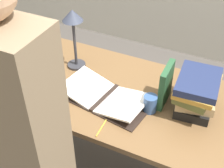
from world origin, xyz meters
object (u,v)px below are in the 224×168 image
(open_book, at_px, (104,97))
(reading_lamp, at_px, (73,25))
(book_stack_tall, at_px, (196,93))
(coffee_mug, at_px, (150,103))
(book_standing_upright, at_px, (166,85))
(pencil, at_px, (102,127))

(open_book, bearing_deg, reading_lamp, 153.77)
(book_stack_tall, relative_size, reading_lamp, 0.74)
(open_book, xyz_separation_m, reading_lamp, (-0.32, 0.22, 0.28))
(coffee_mug, bearing_deg, open_book, -174.86)
(book_standing_upright, distance_m, reading_lamp, 0.67)
(book_stack_tall, distance_m, coffee_mug, 0.26)
(open_book, bearing_deg, pencil, -58.54)
(open_book, distance_m, book_standing_upright, 0.36)
(book_standing_upright, bearing_deg, reading_lamp, 171.20)
(book_stack_tall, bearing_deg, coffee_mug, -151.84)
(coffee_mug, bearing_deg, book_standing_upright, 65.56)
(book_standing_upright, bearing_deg, open_book, -158.52)
(coffee_mug, height_order, pencil, coffee_mug)
(open_book, xyz_separation_m, book_standing_upright, (0.32, 0.13, 0.10))
(book_standing_upright, bearing_deg, pencil, -124.86)
(book_standing_upright, xyz_separation_m, coffee_mug, (-0.05, -0.11, -0.07))
(book_stack_tall, xyz_separation_m, book_standing_upright, (-0.17, -0.01, 0.00))
(book_standing_upright, bearing_deg, coffee_mug, -115.17)
(open_book, bearing_deg, book_standing_upright, 30.60)
(coffee_mug, xyz_separation_m, pencil, (-0.18, -0.23, -0.05))
(reading_lamp, height_order, coffee_mug, reading_lamp)
(pencil, bearing_deg, coffee_mug, 52.07)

